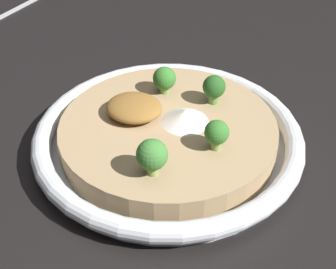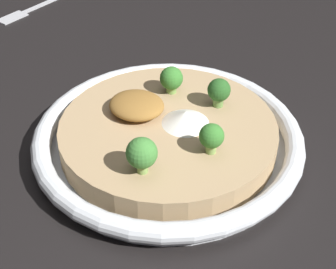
% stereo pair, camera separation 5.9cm
% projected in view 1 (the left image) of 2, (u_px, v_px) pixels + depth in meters
% --- Properties ---
extents(ground_plane, '(6.00, 6.00, 0.00)m').
position_uv_depth(ground_plane, '(168.00, 150.00, 0.60)').
color(ground_plane, black).
extents(risotto_bowl, '(0.31, 0.31, 0.04)m').
position_uv_depth(risotto_bowl, '(168.00, 138.00, 0.59)').
color(risotto_bowl, silver).
rests_on(risotto_bowl, ground_plane).
extents(cheese_sprinkle, '(0.05, 0.05, 0.02)m').
position_uv_depth(cheese_sprinkle, '(185.00, 116.00, 0.58)').
color(cheese_sprinkle, white).
rests_on(cheese_sprinkle, risotto_bowl).
extents(crispy_onion_garnish, '(0.06, 0.06, 0.02)m').
position_uv_depth(crispy_onion_garnish, '(134.00, 108.00, 0.59)').
color(crispy_onion_garnish, olive).
rests_on(crispy_onion_garnish, risotto_bowl).
extents(broccoli_front, '(0.03, 0.03, 0.04)m').
position_uv_depth(broccoli_front, '(152.00, 155.00, 0.50)').
color(broccoli_front, '#84A856').
rests_on(broccoli_front, risotto_bowl).
extents(broccoli_back_right, '(0.03, 0.03, 0.04)m').
position_uv_depth(broccoli_back_right, '(214.00, 88.00, 0.60)').
color(broccoli_back_right, '#668E47').
rests_on(broccoli_back_right, risotto_bowl).
extents(broccoli_right, '(0.03, 0.03, 0.03)m').
position_uv_depth(broccoli_right, '(217.00, 133.00, 0.53)').
color(broccoli_right, '#84A856').
rests_on(broccoli_right, risotto_bowl).
extents(broccoli_back, '(0.03, 0.03, 0.03)m').
position_uv_depth(broccoli_back, '(164.00, 79.00, 0.62)').
color(broccoli_back, '#759E4C').
rests_on(broccoli_back, risotto_bowl).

